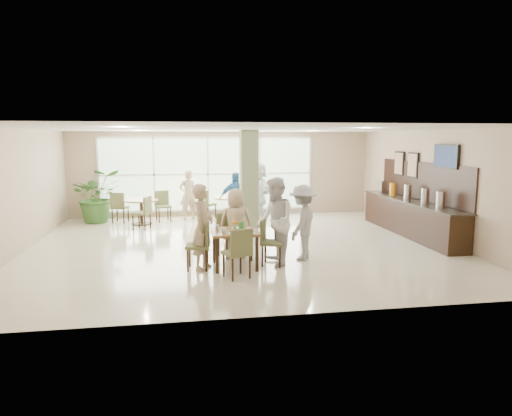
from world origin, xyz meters
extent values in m
plane|color=beige|center=(0.00, 0.00, 0.00)|extent=(10.00, 10.00, 0.00)
plane|color=white|center=(0.00, 0.00, 2.80)|extent=(10.00, 10.00, 0.00)
plane|color=tan|center=(0.00, 4.50, 1.40)|extent=(10.00, 0.00, 10.00)
plane|color=tan|center=(0.00, -4.50, 1.40)|extent=(10.00, 0.00, 10.00)
plane|color=tan|center=(-5.00, 0.00, 1.40)|extent=(0.00, 9.00, 9.00)
plane|color=tan|center=(5.00, 0.00, 1.40)|extent=(0.00, 9.00, 9.00)
plane|color=silver|center=(-0.50, 4.47, 1.40)|extent=(7.00, 0.00, 7.00)
cube|color=#606A4A|center=(0.40, 1.20, 1.40)|extent=(0.45, 0.45, 2.80)
cube|color=brown|center=(-0.34, -1.84, 0.72)|extent=(0.92, 0.92, 0.05)
cube|color=black|center=(-0.73, -2.22, 0.35)|extent=(0.06, 0.06, 0.70)
cube|color=black|center=(0.05, -2.22, 0.35)|extent=(0.06, 0.06, 0.70)
cube|color=black|center=(-0.73, -1.45, 0.35)|extent=(0.06, 0.06, 0.70)
cube|color=black|center=(0.05, -1.45, 0.35)|extent=(0.06, 0.06, 0.70)
cylinder|color=brown|center=(-2.59, 3.27, 0.73)|extent=(1.04, 1.04, 0.04)
cylinder|color=black|center=(-2.59, 3.27, 0.35)|extent=(0.10, 0.10, 0.71)
cylinder|color=black|center=(-2.59, 3.27, 0.01)|extent=(0.60, 0.60, 0.03)
cylinder|color=brown|center=(0.17, 3.46, 0.73)|extent=(1.14, 1.14, 0.04)
cylinder|color=black|center=(0.17, 3.46, 0.35)|extent=(0.10, 0.10, 0.71)
cylinder|color=black|center=(0.17, 3.46, 0.01)|extent=(0.60, 0.60, 0.03)
cylinder|color=white|center=(-0.67, -1.68, 0.80)|extent=(0.08, 0.08, 0.10)
cylinder|color=white|center=(-0.10, -2.09, 0.80)|extent=(0.08, 0.08, 0.10)
cylinder|color=white|center=(-0.57, -2.04, 0.80)|extent=(0.08, 0.08, 0.10)
cylinder|color=white|center=(-0.41, -2.11, 0.76)|extent=(0.20, 0.20, 0.01)
cylinder|color=white|center=(-0.27, -1.61, 0.76)|extent=(0.20, 0.20, 0.01)
cylinder|color=white|center=(-0.03, -1.90, 0.76)|extent=(0.20, 0.20, 0.01)
cylinder|color=#99B27F|center=(-0.34, -1.84, 0.81)|extent=(0.07, 0.07, 0.12)
sphere|color=#FFA215|center=(-0.31, -1.84, 0.92)|extent=(0.07, 0.07, 0.07)
sphere|color=#FFA215|center=(-0.35, -1.81, 0.92)|extent=(0.07, 0.07, 0.07)
sphere|color=#FFA215|center=(-0.35, -1.86, 0.92)|extent=(0.07, 0.07, 0.07)
cube|color=green|center=(-0.19, -1.74, 0.82)|extent=(0.10, 0.06, 0.15)
cube|color=black|center=(4.68, 0.50, 0.45)|extent=(0.60, 4.60, 0.90)
cube|color=black|center=(4.68, 0.50, 0.92)|extent=(0.64, 4.70, 0.04)
cube|color=black|center=(4.97, 0.50, 1.45)|extent=(0.04, 4.60, 1.00)
cylinder|color=silver|center=(4.68, -0.90, 1.14)|extent=(0.20, 0.20, 0.40)
cylinder|color=silver|center=(4.68, -0.20, 1.14)|extent=(0.20, 0.20, 0.40)
cylinder|color=silver|center=(4.68, 0.70, 1.14)|extent=(0.20, 0.20, 0.40)
cylinder|color=orange|center=(4.68, 1.60, 1.12)|extent=(0.18, 0.18, 0.36)
cube|color=silver|center=(4.68, 2.30, 1.12)|extent=(0.18, 0.30, 0.36)
cube|color=black|center=(4.94, -0.60, 2.15)|extent=(0.06, 1.00, 0.58)
cube|color=#7F99CC|center=(4.92, -0.60, 2.15)|extent=(0.01, 0.92, 0.50)
cube|color=black|center=(4.95, 1.00, 1.85)|extent=(0.04, 0.55, 0.70)
cube|color=brown|center=(4.92, 1.00, 1.85)|extent=(0.01, 0.47, 0.62)
cube|color=black|center=(4.95, 1.80, 1.85)|extent=(0.04, 0.55, 0.70)
cube|color=brown|center=(4.92, 1.80, 1.85)|extent=(0.01, 0.47, 0.62)
imported|color=#325E25|center=(-3.96, 3.82, 0.82)|extent=(1.87, 1.87, 1.65)
imported|color=tan|center=(-0.97, -1.84, 0.85)|extent=(0.62, 0.73, 1.70)
imported|color=tan|center=(-0.22, -1.06, 0.76)|extent=(0.78, 0.48, 1.52)
imported|color=white|center=(0.50, -1.80, 0.90)|extent=(0.72, 0.91, 1.81)
imported|color=#A1A1A3|center=(1.16, -1.46, 0.81)|extent=(1.07, 1.20, 1.62)
imported|color=teal|center=(0.18, 2.51, 0.80)|extent=(0.96, 0.58, 1.60)
imported|color=white|center=(1.02, 3.38, 0.92)|extent=(1.25, 1.85, 1.84)
imported|color=tan|center=(-1.18, 3.86, 0.79)|extent=(0.66, 0.52, 1.58)
camera|label=1|loc=(-1.35, -10.75, 2.59)|focal=32.00mm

